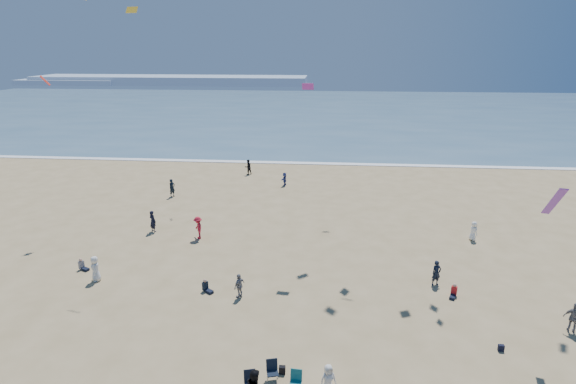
{
  "coord_description": "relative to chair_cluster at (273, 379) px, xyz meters",
  "views": [
    {
      "loc": [
        3.78,
        -12.32,
        14.72
      ],
      "look_at": [
        2.0,
        8.0,
        8.08
      ],
      "focal_mm": 28.0,
      "sensor_mm": 36.0,
      "label": 1
    }
  ],
  "objects": [
    {
      "name": "ocean",
      "position": [
        -1.66,
        90.91,
        -0.47
      ],
      "size": [
        220.0,
        100.0,
        0.06
      ],
      "primitive_type": "cube",
      "color": "#476B84",
      "rests_on": "ground"
    },
    {
      "name": "surf_line",
      "position": [
        -1.66,
        40.91,
        -0.46
      ],
      "size": [
        220.0,
        1.2,
        0.08
      ],
      "primitive_type": "cube",
      "color": "white",
      "rests_on": "ground"
    },
    {
      "name": "headland_far",
      "position": [
        -61.66,
        165.91,
        1.1
      ],
      "size": [
        110.0,
        20.0,
        3.2
      ],
      "primitive_type": "cube",
      "color": "#7A8EA8",
      "rests_on": "ground"
    },
    {
      "name": "headland_near",
      "position": [
        -101.66,
        160.91,
        0.5
      ],
      "size": [
        40.0,
        14.0,
        2.0
      ],
      "primitive_type": "cube",
      "color": "#7A8EA8",
      "rests_on": "ground"
    },
    {
      "name": "standing_flyers",
      "position": [
        -2.5,
        14.91,
        0.37
      ],
      "size": [
        30.0,
        37.39,
        1.91
      ],
      "color": "white",
      "rests_on": "ground"
    },
    {
      "name": "seated_group",
      "position": [
        0.05,
        2.46,
        -0.08
      ],
      "size": [
        25.69,
        22.65,
        0.84
      ],
      "color": "white",
      "rests_on": "ground"
    },
    {
      "name": "chair_cluster",
      "position": [
        0.0,
        0.0,
        0.0
      ],
      "size": [
        2.69,
        1.53,
        1.0
      ],
      "color": "black",
      "rests_on": "ground"
    },
    {
      "name": "black_backpack",
      "position": [
        0.32,
        1.01,
        -0.31
      ],
      "size": [
        0.3,
        0.22,
        0.38
      ],
      "primitive_type": "cube",
      "color": "black",
      "rests_on": "ground"
    },
    {
      "name": "navy_bag",
      "position": [
        11.22,
        3.62,
        -0.33
      ],
      "size": [
        0.28,
        0.18,
        0.34
      ],
      "primitive_type": "cube",
      "color": "black",
      "rests_on": "ground"
    },
    {
      "name": "kites_aloft",
      "position": [
        7.7,
        8.92,
        14.17
      ],
      "size": [
        37.54,
        40.92,
        28.38
      ],
      "color": "#FFAB24",
      "rests_on": "ground"
    }
  ]
}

